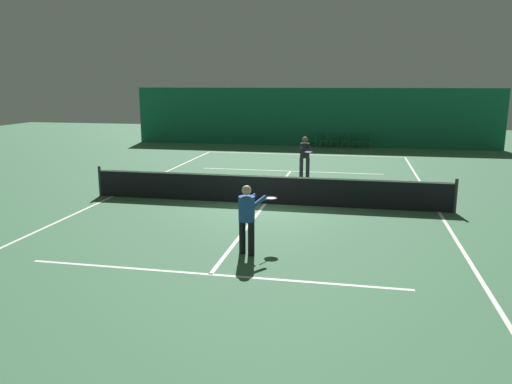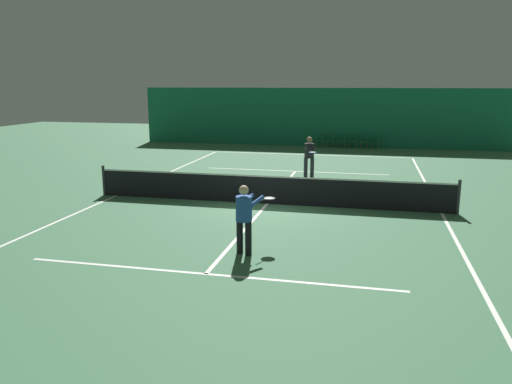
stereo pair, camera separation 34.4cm
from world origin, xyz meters
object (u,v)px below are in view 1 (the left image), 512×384
(courtside_chair_0, at_px, (314,139))
(courtside_chair_3, at_px, (347,140))
(player_near, at_px, (248,214))
(courtside_chair_1, at_px, (325,140))
(courtside_chair_5, at_px, (369,141))
(courtside_chair_4, at_px, (358,140))
(courtside_chair_2, at_px, (336,140))
(player_far, at_px, (305,154))
(tennis_net, at_px, (265,189))

(courtside_chair_0, height_order, courtside_chair_3, same)
(courtside_chair_3, bearing_deg, player_near, -5.06)
(player_near, height_order, courtside_chair_1, player_near)
(courtside_chair_3, relative_size, courtside_chair_5, 1.00)
(player_near, height_order, courtside_chair_4, player_near)
(player_near, bearing_deg, courtside_chair_2, 21.27)
(player_far, xyz_separation_m, courtside_chair_0, (-0.52, 10.44, -0.53))
(courtside_chair_1, xyz_separation_m, courtside_chair_2, (0.67, 0.00, 0.00))
(courtside_chair_4, distance_m, courtside_chair_5, 0.67)
(courtside_chair_5, bearing_deg, courtside_chair_4, -90.00)
(player_near, xyz_separation_m, courtside_chair_5, (3.15, 20.33, -0.48))
(courtside_chair_2, xyz_separation_m, courtside_chair_4, (1.35, 0.00, 0.00))
(tennis_net, distance_m, player_near, 5.01)
(player_far, height_order, courtside_chair_5, player_far)
(courtside_chair_0, bearing_deg, player_near, 0.62)
(tennis_net, xyz_separation_m, courtside_chair_3, (2.29, 15.37, -0.03))
(tennis_net, height_order, player_far, player_far)
(courtside_chair_0, distance_m, courtside_chair_2, 1.35)
(player_far, height_order, courtside_chair_0, player_far)
(courtside_chair_3, bearing_deg, courtside_chair_2, -90.00)
(player_near, relative_size, courtside_chair_4, 1.96)
(courtside_chair_4, relative_size, courtside_chair_5, 1.00)
(courtside_chair_3, distance_m, courtside_chair_5, 1.35)
(courtside_chair_1, relative_size, courtside_chair_4, 1.00)
(tennis_net, bearing_deg, player_far, 80.92)
(player_near, xyz_separation_m, courtside_chair_3, (1.80, 20.33, -0.48))
(player_far, xyz_separation_m, courtside_chair_2, (0.83, 10.44, -0.53))
(tennis_net, relative_size, courtside_chair_4, 14.29)
(courtside_chair_0, distance_m, courtside_chair_3, 2.02)
(courtside_chair_3, bearing_deg, courtside_chair_4, 90.00)
(courtside_chair_0, relative_size, courtside_chair_5, 1.00)
(player_far, relative_size, courtside_chair_0, 2.07)
(courtside_chair_0, xyz_separation_m, courtside_chair_2, (1.35, 0.00, 0.00))
(courtside_chair_5, bearing_deg, courtside_chair_3, -90.00)
(tennis_net, relative_size, courtside_chair_3, 14.29)
(courtside_chair_0, bearing_deg, courtside_chair_2, 90.00)
(courtside_chair_2, height_order, courtside_chair_5, same)
(courtside_chair_0, xyz_separation_m, courtside_chair_5, (3.37, 0.00, 0.00))
(courtside_chair_0, height_order, courtside_chair_5, same)
(player_near, height_order, courtside_chair_2, player_near)
(player_far, bearing_deg, courtside_chair_2, 161.20)
(courtside_chair_1, height_order, courtside_chair_3, same)
(player_far, relative_size, courtside_chair_1, 2.07)
(courtside_chair_0, xyz_separation_m, courtside_chair_1, (0.67, 0.00, 0.00))
(tennis_net, relative_size, player_near, 7.28)
(tennis_net, height_order, courtside_chair_5, tennis_net)
(player_far, xyz_separation_m, courtside_chair_3, (1.50, 10.44, -0.53))
(player_near, distance_m, courtside_chair_3, 20.41)
(tennis_net, bearing_deg, courtside_chair_5, 76.68)
(courtside_chair_1, bearing_deg, courtside_chair_5, 90.00)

